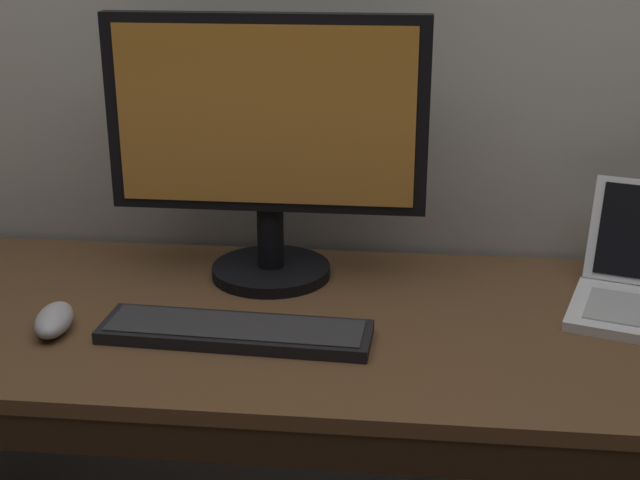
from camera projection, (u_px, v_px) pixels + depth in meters
The scene contains 4 objects.
desk at pixel (361, 437), 1.55m from camera, with size 1.90×0.64×0.76m.
external_monitor at pixel (267, 139), 1.55m from camera, with size 0.57×0.23×0.49m.
wired_keyboard at pixel (236, 331), 1.41m from camera, with size 0.45×0.14×0.02m.
computer_mouse at pixel (54, 320), 1.43m from camera, with size 0.06×0.12×0.04m, color #B7B7BC.
Camera 1 is at (0.07, -1.35, 1.40)m, focal length 48.84 mm.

